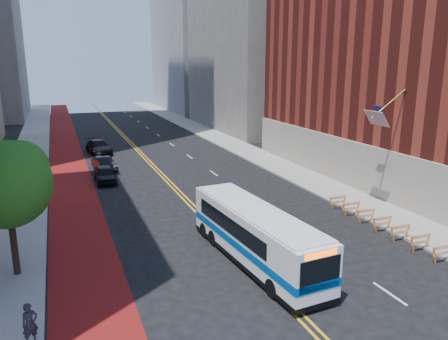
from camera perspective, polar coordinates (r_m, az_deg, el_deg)
name	(u,v)px	position (r m, az deg, el deg)	size (l,w,h in m)	color
ground	(276,292)	(21.13, 6.86, -15.53)	(160.00, 160.00, 0.00)	black
sidewalk_left	(27,169)	(47.41, -24.35, 0.14)	(4.00, 140.00, 0.15)	gray
sidewalk_right	(248,151)	(51.68, 3.17, 2.43)	(4.00, 140.00, 0.15)	gray
bus_lane_paint	(69,166)	(47.32, -19.64, 0.47)	(3.60, 140.00, 0.01)	maroon
center_line_inner	(146,160)	(48.10, -10.19, 1.28)	(0.14, 140.00, 0.01)	gold
center_line_outer	(149,160)	(48.16, -9.77, 1.31)	(0.14, 140.00, 0.01)	gold
lane_dashes	(172,144)	(56.81, -6.82, 3.33)	(0.14, 98.20, 0.01)	silver
brick_building	(448,54)	(41.71, 27.26, 13.27)	(18.73, 36.00, 22.00)	maroon
construction_barriers	(391,226)	(28.59, 20.98, -6.84)	(1.42, 10.91, 1.00)	orange
street_tree	(8,181)	(23.00, -26.43, -1.26)	(4.20, 4.20, 6.70)	black
transit_bus	(254,234)	(23.26, 3.99, -8.35)	(3.24, 10.97, 2.97)	white
car_a	(105,174)	(39.86, -15.27, -0.56)	(1.71, 4.25, 1.45)	black
car_b	(104,164)	(43.98, -15.36, 0.71)	(1.43, 4.10, 1.35)	black
car_c	(99,147)	(52.65, -16.06, 2.90)	(2.18, 5.36, 1.55)	black
pedestrian	(30,324)	(18.53, -24.01, -17.88)	(0.59, 0.39, 1.62)	black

